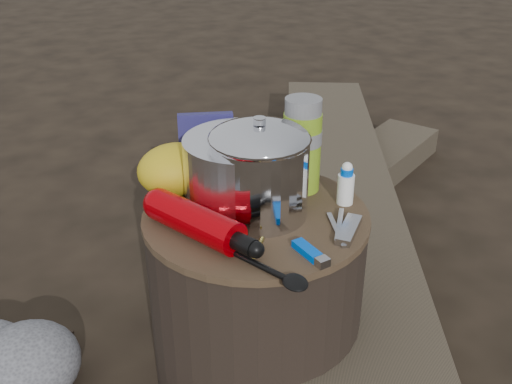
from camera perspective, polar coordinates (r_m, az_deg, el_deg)
name	(u,v)px	position (r m, az deg, el deg)	size (l,w,h in m)	color
ground	(256,369)	(1.50, 0.00, -16.53)	(60.00, 60.00, 0.00)	black
stump	(256,297)	(1.36, 0.00, -9.98)	(0.47, 0.47, 0.43)	black
log_main	(337,193)	(2.08, 7.74, -0.10)	(0.34, 2.01, 0.17)	#3F3629
log_small	(344,186)	(2.21, 8.38, 0.59)	(0.23, 1.23, 0.10)	#3F3629
foil_windscreen	(244,173)	(1.23, -1.15, 1.84)	(0.25, 0.25, 0.15)	silver
camping_pot	(259,170)	(1.19, 0.32, 2.13)	(0.20, 0.20, 0.20)	silver
fuel_bottle	(196,221)	(1.15, -5.80, -2.81)	(0.07, 0.27, 0.07)	#A80006
thermos	(302,146)	(1.30, 4.40, 4.44)	(0.08, 0.08, 0.21)	#7BA61F
travel_mug	(290,152)	(1.37, 3.28, 3.85)	(0.08, 0.08, 0.12)	black
stuff_sack	(175,169)	(1.30, -7.71, 2.15)	(0.17, 0.14, 0.11)	gold
food_pouch	(207,147)	(1.35, -4.75, 4.26)	(0.12, 0.03, 0.16)	navy
lighter	(308,250)	(1.11, 4.95, -5.57)	(0.02, 0.09, 0.02)	blue
multitool	(349,230)	(1.18, 8.86, -3.60)	(0.03, 0.11, 0.01)	#A1A1A6
pot_grabber	(336,228)	(1.18, 7.66, -3.46)	(0.03, 0.13, 0.01)	#A1A1A6
spork	(260,265)	(1.06, 0.39, -7.00)	(0.04, 0.17, 0.01)	black
squeeze_bottle	(346,185)	(1.27, 8.58, 0.63)	(0.04, 0.04, 0.08)	white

